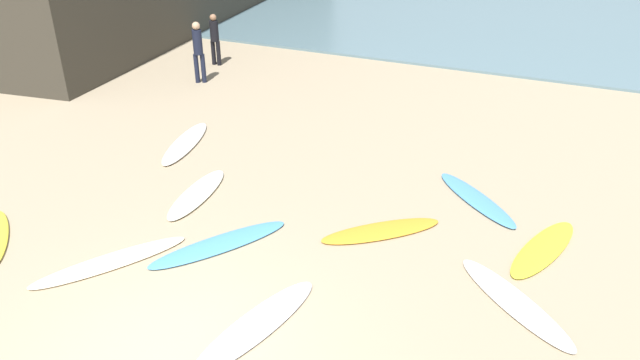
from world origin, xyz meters
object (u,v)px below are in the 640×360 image
(surfboard_2, at_px, (220,244))
(surfboard_5, at_px, (381,231))
(surfboard_0, at_px, (514,302))
(beachgoer_mid, at_px, (215,37))
(surfboard_10, at_px, (476,199))
(surfboard_3, at_px, (111,262))
(beachgoer_near, at_px, (198,49))
(surfboard_4, at_px, (257,324))
(surfboard_9, at_px, (543,248))
(surfboard_8, at_px, (185,143))
(surfboard_7, at_px, (197,194))

(surfboard_2, bearing_deg, surfboard_5, 64.80)
(surfboard_0, xyz_separation_m, beachgoer_mid, (-10.94, 8.49, 0.89))
(surfboard_10, xyz_separation_m, beachgoer_mid, (-9.78, 5.62, 0.89))
(surfboard_3, distance_m, beachgoer_near, 9.48)
(beachgoer_near, distance_m, beachgoer_mid, 1.88)
(surfboard_4, bearing_deg, surfboard_0, 44.64)
(surfboard_5, height_order, beachgoer_near, beachgoer_near)
(surfboard_0, height_order, surfboard_4, surfboard_0)
(surfboard_4, xyz_separation_m, surfboard_5, (0.76, 3.05, 0.00))
(surfboard_0, xyz_separation_m, surfboard_9, (0.23, 1.65, 0.00))
(surfboard_2, bearing_deg, surfboard_0, 37.89)
(surfboard_4, height_order, surfboard_8, surfboard_8)
(surfboard_2, bearing_deg, surfboard_9, 54.83)
(surfboard_7, distance_m, beachgoer_near, 7.31)
(surfboard_5, height_order, surfboard_10, surfboard_10)
(surfboard_5, bearing_deg, surfboard_3, -96.34)
(beachgoer_near, relative_size, beachgoer_mid, 1.10)
(surfboard_10, bearing_deg, surfboard_2, 176.16)
(surfboard_5, bearing_deg, surfboard_4, -56.97)
(surfboard_0, relative_size, surfboard_3, 0.92)
(surfboard_10, distance_m, beachgoer_near, 9.99)
(surfboard_8, bearing_deg, beachgoer_near, -75.08)
(surfboard_8, bearing_deg, surfboard_9, 156.99)
(surfboard_0, height_order, beachgoer_near, beachgoer_near)
(surfboard_5, xyz_separation_m, surfboard_9, (2.69, 0.63, 0.00))
(surfboard_0, height_order, surfboard_2, surfboard_0)
(surfboard_7, xyz_separation_m, surfboard_10, (5.07, 2.13, -0.00))
(surfboard_7, xyz_separation_m, beachgoer_mid, (-4.72, 7.74, 0.88))
(surfboard_5, relative_size, surfboard_10, 0.96)
(surfboard_10, bearing_deg, surfboard_0, -114.98)
(surfboard_7, height_order, surfboard_8, same)
(surfboard_4, distance_m, surfboard_5, 3.15)
(surfboard_3, height_order, surfboard_8, surfboard_8)
(surfboard_9, height_order, beachgoer_near, beachgoer_near)
(surfboard_10, bearing_deg, surfboard_5, -171.77)
(surfboard_4, bearing_deg, beachgoer_near, 141.38)
(surfboard_4, distance_m, surfboard_9, 5.05)
(surfboard_7, bearing_deg, surfboard_4, 128.85)
(surfboard_0, height_order, surfboard_5, surfboard_0)
(surfboard_2, height_order, surfboard_10, surfboard_10)
(surfboard_0, distance_m, beachgoer_near, 12.36)
(beachgoer_mid, bearing_deg, surfboard_7, -59.47)
(surfboard_7, bearing_deg, surfboard_8, -56.90)
(surfboard_2, xyz_separation_m, surfboard_10, (3.67, 3.43, 0.01))
(surfboard_3, bearing_deg, surfboard_4, -154.65)
(surfboard_0, bearing_deg, surfboard_3, 145.81)
(surfboard_5, distance_m, surfboard_8, 5.74)
(surfboard_9, xyz_separation_m, beachgoer_mid, (-11.17, 6.85, 0.89))
(surfboard_0, relative_size, surfboard_8, 0.94)
(surfboard_10, bearing_deg, surfboard_4, -159.66)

